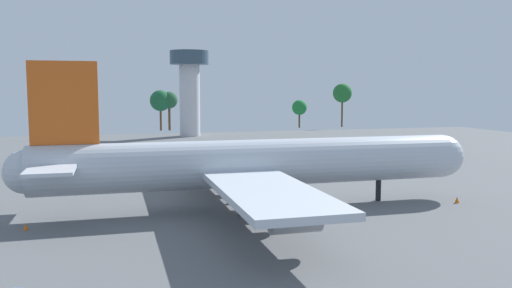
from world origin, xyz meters
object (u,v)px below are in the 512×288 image
cargo_airplane (254,164)px  control_tower (189,83)px  safety_cone_nose (457,200)px  safety_cone_tail (26,227)px

cargo_airplane → control_tower: bearing=86.1°
cargo_airplane → control_tower: control_tower is taller
safety_cone_nose → control_tower: 109.42m
safety_cone_nose → cargo_airplane: bearing=171.4°
cargo_airplane → safety_cone_nose: bearing=-8.6°
control_tower → safety_cone_tail: bearing=-107.0°
safety_cone_nose → safety_cone_tail: bearing=179.4°
safety_cone_tail → control_tower: (32.48, 105.97, 16.14)m
cargo_airplane → safety_cone_nose: cargo_airplane is taller
cargo_airplane → safety_cone_tail: size_ratio=81.53×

